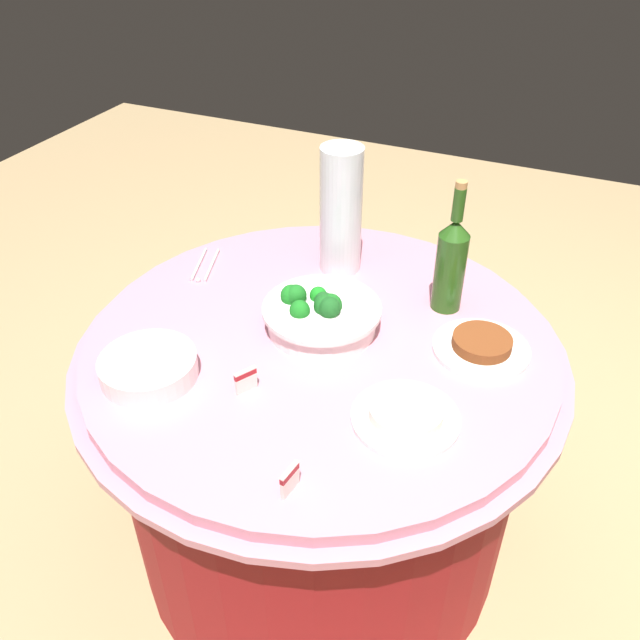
{
  "coord_description": "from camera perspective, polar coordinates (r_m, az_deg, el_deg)",
  "views": [
    {
      "loc": [
        1.13,
        0.5,
        1.69
      ],
      "look_at": [
        0.0,
        0.0,
        0.79
      ],
      "focal_mm": 37.26,
      "sensor_mm": 36.0,
      "label": 1
    }
  ],
  "objects": [
    {
      "name": "ground_plane",
      "position": [
        2.09,
        0.0,
        -17.75
      ],
      "size": [
        6.0,
        6.0,
        0.0
      ],
      "primitive_type": "plane",
      "color": "tan"
    },
    {
      "name": "broccoli_bowl",
      "position": [
        1.56,
        0.04,
        0.5
      ],
      "size": [
        0.28,
        0.28,
        0.1
      ],
      "color": "white",
      "rests_on": "buffet_table"
    },
    {
      "name": "plate_stack",
      "position": [
        1.48,
        -14.51,
        -3.95
      ],
      "size": [
        0.21,
        0.21,
        0.05
      ],
      "color": "white",
      "rests_on": "buffet_table"
    },
    {
      "name": "wine_bottle",
      "position": [
        1.62,
        11.18,
        4.92
      ],
      "size": [
        0.07,
        0.07,
        0.34
      ],
      "color": "#235016",
      "rests_on": "buffet_table"
    },
    {
      "name": "label_placard_mid",
      "position": [
        1.4,
        -6.4,
        -5.09
      ],
      "size": [
        0.05,
        0.03,
        0.05
      ],
      "color": "white",
      "rests_on": "buffet_table"
    },
    {
      "name": "buffet_table",
      "position": [
        1.8,
        0.0,
        -10.71
      ],
      "size": [
        1.16,
        1.16,
        0.74
      ],
      "color": "maroon",
      "rests_on": "ground_plane"
    },
    {
      "name": "food_plate_rice",
      "position": [
        1.35,
        7.38,
        -8.07
      ],
      "size": [
        0.22,
        0.22,
        0.04
      ],
      "color": "white",
      "rests_on": "buffet_table"
    },
    {
      "name": "serving_tongs",
      "position": [
        1.84,
        -9.88,
        4.62
      ],
      "size": [
        0.17,
        0.09,
        0.01
      ],
      "color": "silver",
      "rests_on": "buffet_table"
    },
    {
      "name": "food_plate_stir_fry",
      "position": [
        1.55,
        13.7,
        -2.16
      ],
      "size": [
        0.22,
        0.22,
        0.04
      ],
      "color": "white",
      "rests_on": "buffet_table"
    },
    {
      "name": "label_placard_front",
      "position": [
        1.21,
        -2.62,
        -13.47
      ],
      "size": [
        0.05,
        0.02,
        0.05
      ],
      "color": "white",
      "rests_on": "buffet_table"
    },
    {
      "name": "decorative_fruit_vase",
      "position": [
        1.74,
        1.8,
        8.86
      ],
      "size": [
        0.11,
        0.11,
        0.34
      ],
      "color": "silver",
      "rests_on": "buffet_table"
    }
  ]
}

